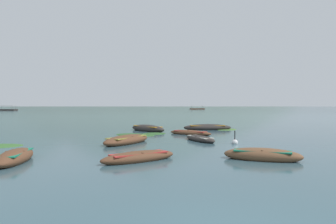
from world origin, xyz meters
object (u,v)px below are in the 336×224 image
rowboat_4 (190,133)px  rowboat_7 (15,157)px  mooring_buoy (235,142)px  rowboat_5 (207,128)px  rowboat_2 (147,129)px  ferry_1 (197,109)px  rowboat_3 (262,155)px  rowboat_1 (200,139)px  rowboat_0 (127,140)px  ferry_0 (7,110)px  rowboat_6 (139,157)px

rowboat_4 → rowboat_7: size_ratio=1.02×
rowboat_7 → mooring_buoy: (10.53, 4.82, -0.10)m
rowboat_5 → rowboat_2: bearing=-170.7°
ferry_1 → rowboat_4: bearing=-100.5°
rowboat_3 → rowboat_5: bearing=86.1°
rowboat_5 → rowboat_1: bearing=-105.1°
mooring_buoy → rowboat_0: bearing=173.2°
rowboat_3 → ferry_0: ferry_0 is taller
rowboat_1 → rowboat_4: 4.14m
rowboat_6 → rowboat_3: bearing=-1.7°
rowboat_1 → mooring_buoy: bearing=-42.7°
rowboat_7 → mooring_buoy: size_ratio=3.74×
rowboat_5 → rowboat_6: size_ratio=1.35×
rowboat_5 → rowboat_7: 18.83m
rowboat_7 → ferry_0: bearing=113.9°
rowboat_2 → ferry_1: 157.15m
rowboat_0 → rowboat_4: bearing=47.2°
rowboat_1 → rowboat_3: size_ratio=1.02×
rowboat_2 → rowboat_4: (3.28, -3.68, -0.07)m
ferry_1 → mooring_buoy: size_ratio=10.02×
ferry_0 → mooring_buoy: bearing=-61.4°
rowboat_6 → ferry_0: bearing=115.7°
ferry_0 → rowboat_5: bearing=-59.0°
rowboat_3 → mooring_buoy: mooring_buoy is taller
rowboat_2 → rowboat_4: rowboat_2 is taller
rowboat_1 → rowboat_5: (2.37, 8.74, 0.07)m
rowboat_2 → mooring_buoy: mooring_buoy is taller
rowboat_0 → ferry_0: 137.49m
rowboat_7 → ferry_1: 172.26m
rowboat_4 → rowboat_6: bearing=-109.4°
rowboat_3 → rowboat_4: size_ratio=0.98×
rowboat_1 → rowboat_3: rowboat_3 is taller
rowboat_6 → rowboat_7: (-4.96, 0.22, 0.03)m
rowboat_2 → rowboat_4: size_ratio=1.31×
rowboat_6 → ferry_0: 143.06m
rowboat_0 → ferry_0: ferry_0 is taller
rowboat_4 → rowboat_3: bearing=-83.2°
rowboat_0 → rowboat_6: size_ratio=1.21×
rowboat_5 → ferry_1: (26.81, 152.84, 0.24)m
rowboat_1 → rowboat_2: rowboat_2 is taller
rowboat_4 → rowboat_5: bearing=62.9°
rowboat_6 → ferry_1: ferry_1 is taller
rowboat_3 → rowboat_2: bearing=107.4°
rowboat_5 → rowboat_4: bearing=-117.1°
rowboat_1 → rowboat_7: 10.88m
rowboat_1 → ferry_0: 138.85m
rowboat_5 → ferry_0: 132.42m
rowboat_6 → mooring_buoy: (5.57, 5.04, -0.07)m
rowboat_7 → mooring_buoy: 11.58m
rowboat_1 → ferry_1: bearing=79.8°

